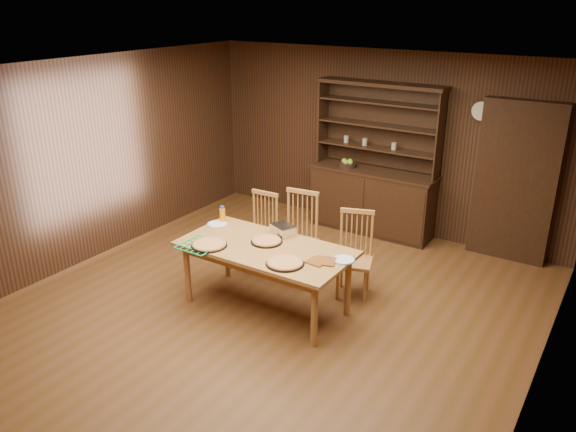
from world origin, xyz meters
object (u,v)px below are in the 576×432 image
Objects in this scene: chair_left at (261,228)px; juice_bottle at (223,215)px; china_hutch at (373,192)px; dining_table at (265,253)px; chair_center at (299,232)px; chair_right at (355,250)px.

chair_left reaches higher than juice_bottle.
china_hutch is 2.68m from dining_table.
china_hutch is 1.80m from chair_center.
chair_right is (1.31, 0.01, 0.01)m from chair_left.
china_hutch is 2.00× the size of chair_center.
chair_center reaches higher than juice_bottle.
chair_left is 1.31m from chair_right.
dining_table is at bearing -88.76° from chair_center.
china_hutch is 10.64× the size of juice_bottle.
china_hutch reaches higher than chair_left.
chair_center is at bearing 39.48° from juice_bottle.
chair_center is at bearing 158.60° from chair_right.
juice_bottle is (-0.83, 0.30, 0.18)m from dining_table.
chair_center reaches higher than chair_right.
chair_left is at bearing 127.75° from dining_table.
chair_right reaches higher than juice_bottle.
dining_table is (-0.04, -2.68, 0.07)m from china_hutch.
chair_center is (0.53, 0.05, 0.06)m from chair_left.
chair_left is 0.91× the size of chair_center.
dining_table is 1.74× the size of chair_center.
chair_left is at bearing 71.58° from juice_bottle.
chair_center is 0.96m from juice_bottle.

